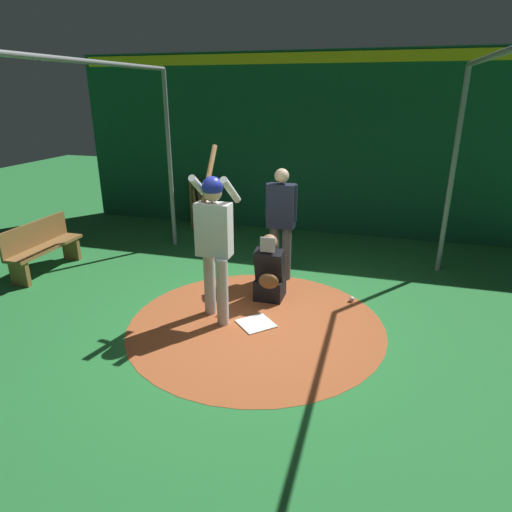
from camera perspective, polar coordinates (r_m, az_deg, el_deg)
The scene contains 12 objects.
ground_plane at distance 5.83m, azimuth 0.00°, elevation -8.78°, with size 26.33×26.33×0.00m, color #287A38.
dirt_circle at distance 5.83m, azimuth 0.00°, elevation -8.75°, with size 3.31×3.31×0.01m, color #AD562D.
home_plate at distance 5.83m, azimuth 0.00°, elevation -8.67°, with size 0.42×0.42×0.01m, color white.
batter at distance 5.56m, azimuth -5.42°, elevation 2.80°, with size 0.68×0.49×2.22m.
catcher at distance 6.34m, azimuth 1.77°, elevation -2.35°, with size 0.58×0.40×0.99m.
umpire at distance 6.88m, azimuth 3.22°, elevation 4.83°, with size 0.22×0.49×1.77m.
back_wall at distance 9.42m, azimuth 7.65°, elevation 13.97°, with size 0.22×10.33×3.60m.
cage_frame at distance 5.13m, azimuth 0.00°, elevation 13.47°, with size 5.36×4.95×3.25m.
bat_rack at distance 10.11m, azimuth -7.30°, elevation 6.80°, with size 0.82×0.19×1.05m.
bench at distance 8.13m, azimuth -25.79°, elevation 1.08°, with size 1.46×0.36×0.85m.
baseball_0 at distance 6.78m, azimuth -4.93°, elevation -4.08°, with size 0.07×0.07×0.07m, color white.
baseball_1 at distance 6.55m, azimuth 12.21°, elevation -5.43°, with size 0.07×0.07×0.07m, color white.
Camera 1 is at (4.89, 1.42, 2.85)m, focal length 31.08 mm.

